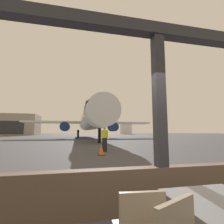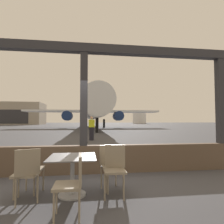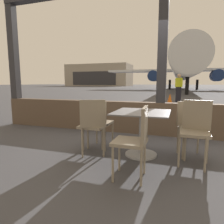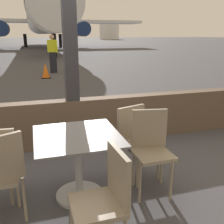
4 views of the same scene
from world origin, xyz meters
The scene contains 12 objects.
ground_plane centered at (0.00, 40.00, 0.00)m, with size 220.00×220.00×0.00m, color #424247.
window_frame centered at (0.00, 0.00, 1.20)m, with size 8.37×0.24×3.54m.
dining_table centered at (-0.18, -1.46, 0.46)m, with size 0.88×0.88×0.73m.
cafe_chair_window_left centered at (-0.10, -2.29, 0.54)m, with size 0.41×0.41×0.91m.
cafe_chair_window_right centered at (0.63, -1.55, 0.56)m, with size 0.45×0.45×0.94m.
cafe_chair_aisle_left centered at (0.59, -1.21, 0.54)m, with size 0.48×0.48×0.89m.
cafe_chair_aisle_right centered at (-0.93, -1.71, 0.56)m, with size 0.51×0.51×0.93m.
cafe_chair_side_extra centered at (-0.98, -1.36, 0.53)m, with size 0.42×0.42×0.88m.
airplane centered at (1.21, 31.60, 3.71)m, with size 27.35×36.34×10.64m.
ground_crew_worker centered at (0.39, 8.53, 0.90)m, with size 0.44×0.42×1.74m.
traffic_cone centered at (-0.06, 7.02, 0.29)m, with size 0.36×0.36×0.62m.
distant_hangar centered at (-30.31, 72.06, 4.23)m, with size 25.23×12.21×8.46m.
Camera 3 is at (0.36, -4.63, 1.19)m, focal length 32.00 mm.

